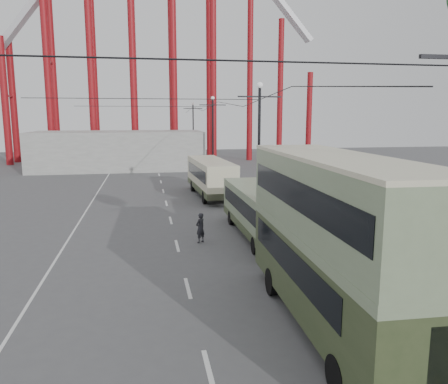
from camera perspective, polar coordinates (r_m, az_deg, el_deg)
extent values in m
plane|color=#4D4D4F|center=(14.76, 0.90, -17.96)|extent=(160.00, 160.00, 0.00)
cube|color=silver|center=(32.59, -7.29, -2.47)|extent=(0.15, 82.00, 0.01)
cube|color=silver|center=(34.45, 3.32, -1.74)|extent=(0.12, 120.00, 0.01)
cube|color=silver|center=(33.83, -17.59, -2.40)|extent=(0.12, 120.00, 0.01)
cylinder|color=black|center=(31.96, 4.58, 5.49)|extent=(0.20, 0.20, 9.00)
cylinder|color=black|center=(32.55, 4.48, -1.99)|extent=(0.44, 0.44, 0.50)
cube|color=black|center=(31.91, 4.68, 12.31)|extent=(3.20, 0.10, 0.10)
sphere|color=white|center=(31.95, 4.70, 13.74)|extent=(0.44, 0.44, 0.44)
cylinder|color=black|center=(53.49, -1.46, 7.23)|extent=(0.20, 0.20, 9.00)
cylinder|color=black|center=(53.85, -1.44, 2.70)|extent=(0.44, 0.44, 0.50)
cube|color=black|center=(53.46, -1.48, 11.30)|extent=(3.20, 0.10, 0.10)
sphere|color=white|center=(53.49, -1.48, 12.15)|extent=(0.44, 0.44, 0.44)
cylinder|color=black|center=(75.30, -4.04, 7.94)|extent=(0.20, 0.20, 9.00)
cylinder|color=black|center=(75.55, -4.00, 4.72)|extent=(0.44, 0.44, 0.50)
cube|color=black|center=(75.27, -4.07, 10.83)|extent=(3.20, 0.10, 0.10)
sphere|color=white|center=(75.29, -4.08, 11.44)|extent=(0.44, 0.44, 0.44)
cylinder|color=maroon|center=(70.59, -26.69, 10.48)|extent=(1.00, 1.00, 18.00)
cylinder|color=maroon|center=(74.44, -25.82, 10.45)|extent=(1.00, 1.00, 18.00)
cylinder|color=maroon|center=(69.46, -22.08, 14.55)|extent=(1.00, 1.00, 27.00)
cylinder|color=maroon|center=(73.37, -21.43, 14.30)|extent=(1.00, 1.00, 27.00)
cylinder|color=maroon|center=(69.13, -17.19, 18.62)|extent=(1.00, 1.00, 36.00)
cylinder|color=maroon|center=(73.06, -16.81, 18.13)|extent=(1.00, 1.00, 36.00)
cylinder|color=maroon|center=(69.61, -12.08, 22.54)|extent=(1.00, 1.00, 45.00)
cylinder|color=maroon|center=(73.52, -11.98, 21.84)|extent=(1.00, 1.00, 45.00)
cylinder|color=maroon|center=(71.24, 3.42, 16.30)|extent=(0.90, 0.90, 30.00)
cylinder|color=maroon|center=(72.23, 7.35, 12.97)|extent=(0.90, 0.90, 22.00)
cylinder|color=maroon|center=(73.76, 11.04, 9.69)|extent=(0.90, 0.90, 14.00)
cube|color=#B1B1B6|center=(74.12, 7.58, 23.05)|extent=(9.89, 2.00, 10.87)
cube|color=gray|center=(60.08, -13.55, 5.33)|extent=(22.00, 10.00, 5.00)
cube|color=#2E3B1F|center=(14.79, 13.98, -10.78)|extent=(2.91, 10.68, 2.33)
cube|color=black|center=(14.63, 14.05, -9.02)|extent=(2.90, 8.55, 0.96)
cube|color=#6C7D5C|center=(14.38, 14.19, -5.82)|extent=(2.93, 10.68, 0.32)
cube|color=#6C7D5C|center=(14.09, 14.42, -0.61)|extent=(2.91, 10.68, 2.33)
cube|color=black|center=(14.07, 14.44, -0.19)|extent=(2.94, 10.04, 0.90)
cube|color=beige|center=(13.93, 14.63, 4.38)|extent=(2.93, 10.68, 0.13)
cylinder|color=black|center=(17.47, 6.27, -11.56)|extent=(0.32, 1.07, 1.06)
cylinder|color=black|center=(18.22, 13.71, -10.88)|extent=(0.32, 1.07, 1.06)
cylinder|color=black|center=(12.08, 14.72, -22.22)|extent=(0.32, 1.07, 1.06)
cylinder|color=black|center=(13.13, 25.00, -20.07)|extent=(0.32, 1.07, 1.06)
cube|color=#6C7D5C|center=(25.35, 4.47, -2.34)|extent=(2.25, 9.83, 2.14)
cube|color=black|center=(25.28, 4.48, -1.55)|extent=(2.29, 8.76, 0.85)
cube|color=#2E3B1F|center=(25.54, 4.44, -4.20)|extent=(2.28, 9.83, 0.45)
cube|color=#6C7D5C|center=(25.14, 4.50, 0.21)|extent=(2.27, 9.83, 0.14)
cylinder|color=black|center=(28.01, 0.99, -3.49)|extent=(0.25, 0.89, 0.89)
cylinder|color=black|center=(28.46, 4.99, -3.31)|extent=(0.25, 0.89, 0.89)
cylinder|color=black|center=(22.45, 3.96, -6.88)|extent=(0.25, 0.89, 0.89)
cylinder|color=black|center=(23.02, 8.87, -6.55)|extent=(0.25, 0.89, 0.89)
cube|color=beige|center=(38.16, -1.75, 2.11)|extent=(3.04, 10.33, 2.45)
cube|color=black|center=(38.10, -1.75, 2.72)|extent=(3.02, 9.10, 0.97)
cube|color=#2E3B1F|center=(38.30, -1.74, 0.67)|extent=(3.07, 10.33, 0.51)
cube|color=beige|center=(38.01, -1.76, 4.07)|extent=(3.06, 10.33, 0.16)
cylinder|color=black|center=(40.73, -4.06, 0.76)|extent=(0.33, 1.03, 1.02)
cylinder|color=black|center=(41.15, -0.88, 0.88)|extent=(0.33, 1.03, 1.02)
cylinder|color=black|center=(35.17, -2.61, -0.66)|extent=(0.33, 1.03, 1.02)
cylinder|color=black|center=(35.65, 1.04, -0.51)|extent=(0.33, 1.03, 1.02)
imported|color=black|center=(24.18, -3.11, -4.70)|extent=(0.72, 0.69, 1.67)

